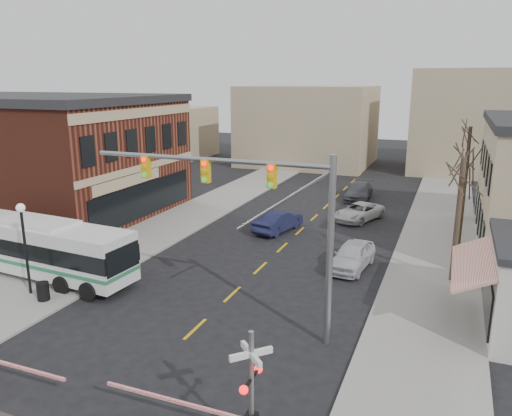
{
  "coord_description": "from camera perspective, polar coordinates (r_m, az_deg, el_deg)",
  "views": [
    {
      "loc": [
        9.98,
        -15.71,
        10.76
      ],
      "look_at": [
        -0.48,
        10.52,
        3.5
      ],
      "focal_mm": 35.0,
      "sensor_mm": 36.0,
      "label": 1
    }
  ],
  "objects": [
    {
      "name": "ground",
      "position": [
        21.5,
        -9.61,
        -15.84
      ],
      "size": [
        160.0,
        160.0,
        0.0
      ],
      "primitive_type": "plane",
      "color": "black",
      "rests_on": "ground"
    },
    {
      "name": "sidewalk_west",
      "position": [
        42.06,
        -6.65,
        -0.41
      ],
      "size": [
        5.0,
        60.0,
        0.12
      ],
      "primitive_type": "cube",
      "color": "gray",
      "rests_on": "ground"
    },
    {
      "name": "sidewalk_east",
      "position": [
        37.28,
        20.08,
        -3.16
      ],
      "size": [
        5.0,
        60.0,
        0.12
      ],
      "primitive_type": "cube",
      "color": "gray",
      "rests_on": "ground"
    },
    {
      "name": "tree_east_a",
      "position": [
        28.65,
        22.03,
        -1.35
      ],
      "size": [
        0.28,
        0.28,
        6.75
      ],
      "color": "#382B21",
      "rests_on": "sidewalk_east"
    },
    {
      "name": "tree_east_b",
      "position": [
        34.54,
        22.55,
        0.78
      ],
      "size": [
        0.28,
        0.28,
        6.3
      ],
      "color": "#382B21",
      "rests_on": "sidewalk_east"
    },
    {
      "name": "tree_east_c",
      "position": [
        42.31,
        22.85,
        3.71
      ],
      "size": [
        0.28,
        0.28,
        7.2
      ],
      "color": "#382B21",
      "rests_on": "sidewalk_east"
    },
    {
      "name": "transit_bus",
      "position": [
        30.4,
        -23.68,
        -4.05
      ],
      "size": [
        12.28,
        3.51,
        3.12
      ],
      "color": "silver",
      "rests_on": "ground"
    },
    {
      "name": "traffic_signal_mast",
      "position": [
        20.65,
        0.54,
        0.5
      ],
      "size": [
        11.08,
        0.3,
        8.0
      ],
      "color": "gray",
      "rests_on": "ground"
    },
    {
      "name": "rr_crossing_east",
      "position": [
        15.45,
        -2.1,
        -20.28
      ],
      "size": [
        5.6,
        1.36,
        4.0
      ],
      "color": "gray",
      "rests_on": "ground"
    },
    {
      "name": "street_lamp",
      "position": [
        27.44,
        -25.06,
        -2.36
      ],
      "size": [
        0.44,
        0.44,
        4.76
      ],
      "color": "black",
      "rests_on": "sidewalk_west"
    },
    {
      "name": "trash_bin",
      "position": [
        27.26,
        -23.16,
        -8.74
      ],
      "size": [
        0.6,
        0.6,
        0.92
      ],
      "primitive_type": "cylinder",
      "color": "black",
      "rests_on": "sidewalk_west"
    },
    {
      "name": "car_a",
      "position": [
        29.87,
        10.93,
        -5.37
      ],
      "size": [
        2.36,
        4.76,
        1.56
      ],
      "primitive_type": "imported",
      "rotation": [
        0.0,
        0.0,
        -0.12
      ],
      "color": "silver",
      "rests_on": "ground"
    },
    {
      "name": "car_b",
      "position": [
        36.45,
        2.55,
        -1.5
      ],
      "size": [
        2.61,
        4.91,
        1.54
      ],
      "primitive_type": "imported",
      "rotation": [
        0.0,
        0.0,
        2.92
      ],
      "color": "#161938",
      "rests_on": "ground"
    },
    {
      "name": "car_c",
      "position": [
        40.16,
        11.7,
        -0.43
      ],
      "size": [
        3.8,
        5.31,
        1.34
      ],
      "primitive_type": "imported",
      "rotation": [
        0.0,
        0.0,
        -0.36
      ],
      "color": "silver",
      "rests_on": "ground"
    },
    {
      "name": "car_d",
      "position": [
        47.2,
        11.67,
        1.9
      ],
      "size": [
        2.38,
        5.39,
        1.54
      ],
      "primitive_type": "imported",
      "rotation": [
        0.0,
        0.0,
        0.04
      ],
      "color": "#46474C",
      "rests_on": "ground"
    },
    {
      "name": "pedestrian_near",
      "position": [
        27.97,
        -21.26,
        -6.8
      ],
      "size": [
        0.52,
        0.75,
        1.97
      ],
      "primitive_type": "imported",
      "rotation": [
        0.0,
        0.0,
        1.51
      ],
      "color": "#5B4B49",
      "rests_on": "sidewalk_west"
    },
    {
      "name": "pedestrian_far",
      "position": [
        32.03,
        -20.78,
        -4.55
      ],
      "size": [
        0.87,
        0.78,
        1.49
      ],
      "primitive_type": "imported",
      "rotation": [
        0.0,
        0.0,
        0.35
      ],
      "color": "#3B3963",
      "rests_on": "sidewalk_west"
    }
  ]
}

